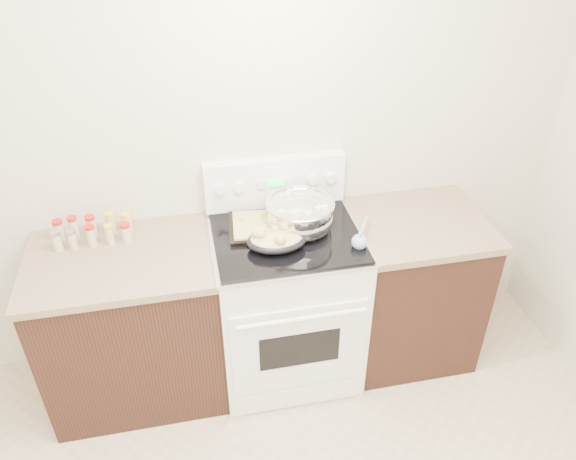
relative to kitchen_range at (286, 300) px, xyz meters
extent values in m
cube|color=beige|center=(-0.35, 0.35, 0.86)|extent=(4.00, 0.05, 2.70)
cube|color=black|center=(-0.83, 0.01, -0.05)|extent=(0.90, 0.64, 0.88)
cube|color=brown|center=(-0.83, 0.01, 0.41)|extent=(0.93, 0.67, 0.04)
cube|color=black|center=(0.73, 0.01, -0.05)|extent=(0.70, 0.64, 0.88)
cube|color=brown|center=(0.73, 0.01, 0.41)|extent=(0.73, 0.67, 0.04)
cube|color=white|center=(0.00, 0.00, -0.03)|extent=(0.76, 0.66, 0.92)
cube|color=white|center=(0.00, -0.34, -0.04)|extent=(0.70, 0.01, 0.55)
cube|color=black|center=(0.00, -0.35, -0.04)|extent=(0.42, 0.01, 0.22)
cylinder|color=white|center=(0.00, -0.38, 0.21)|extent=(0.65, 0.02, 0.02)
cube|color=white|center=(0.00, -0.34, -0.41)|extent=(0.70, 0.01, 0.14)
cube|color=silver|center=(0.00, 0.00, 0.44)|extent=(0.78, 0.68, 0.01)
cube|color=black|center=(0.00, 0.00, 0.45)|extent=(0.74, 0.64, 0.01)
cube|color=white|center=(0.00, 0.29, 0.59)|extent=(0.76, 0.07, 0.28)
cylinder|color=white|center=(-0.30, 0.24, 0.61)|extent=(0.06, 0.02, 0.06)
cylinder|color=white|center=(-0.20, 0.24, 0.61)|extent=(0.06, 0.02, 0.06)
cylinder|color=white|center=(0.20, 0.24, 0.61)|extent=(0.06, 0.02, 0.06)
cylinder|color=white|center=(0.30, 0.24, 0.61)|extent=(0.06, 0.02, 0.06)
cube|color=#19E533|center=(0.00, 0.25, 0.61)|extent=(0.09, 0.00, 0.04)
cube|color=silver|center=(-0.08, 0.25, 0.61)|extent=(0.05, 0.00, 0.05)
cube|color=silver|center=(0.08, 0.25, 0.61)|extent=(0.05, 0.00, 0.05)
ellipsoid|color=silver|center=(0.08, 0.03, 0.52)|extent=(0.42, 0.42, 0.21)
cylinder|color=silver|center=(0.08, 0.03, 0.46)|extent=(0.19, 0.19, 0.01)
torus|color=silver|center=(0.08, 0.03, 0.60)|extent=(0.35, 0.35, 0.02)
cylinder|color=silver|center=(0.08, 0.03, 0.54)|extent=(0.33, 0.33, 0.11)
cylinder|color=brown|center=(0.08, 0.03, 0.59)|extent=(0.31, 0.31, 0.00)
cube|color=beige|center=(0.10, -0.07, 0.60)|extent=(0.04, 0.04, 0.03)
cube|color=beige|center=(0.07, 0.02, 0.60)|extent=(0.04, 0.04, 0.03)
cube|color=beige|center=(0.13, -0.02, 0.60)|extent=(0.04, 0.04, 0.02)
cube|color=beige|center=(0.15, 0.02, 0.60)|extent=(0.03, 0.03, 0.02)
cube|color=beige|center=(-0.03, -0.03, 0.60)|extent=(0.04, 0.04, 0.02)
cube|color=beige|center=(0.09, 0.10, 0.60)|extent=(0.03, 0.03, 0.02)
cube|color=beige|center=(0.05, 0.15, 0.60)|extent=(0.03, 0.03, 0.02)
cube|color=beige|center=(0.16, -0.03, 0.60)|extent=(0.04, 0.04, 0.03)
cube|color=beige|center=(0.20, -0.03, 0.60)|extent=(0.03, 0.03, 0.02)
cube|color=beige|center=(0.06, 0.00, 0.60)|extent=(0.03, 0.03, 0.02)
ellipsoid|color=black|center=(-0.07, -0.11, 0.49)|extent=(0.30, 0.21, 0.08)
ellipsoid|color=tan|center=(-0.07, -0.11, 0.51)|extent=(0.27, 0.19, 0.06)
sphere|color=tan|center=(0.00, -0.10, 0.54)|extent=(0.04, 0.04, 0.04)
sphere|color=tan|center=(-0.14, -0.08, 0.54)|extent=(0.04, 0.04, 0.04)
sphere|color=tan|center=(-0.16, -0.10, 0.54)|extent=(0.05, 0.05, 0.05)
sphere|color=tan|center=(-0.06, -0.16, 0.54)|extent=(0.04, 0.04, 0.04)
sphere|color=tan|center=(-0.07, -0.07, 0.54)|extent=(0.05, 0.05, 0.05)
sphere|color=tan|center=(-0.06, -0.17, 0.54)|extent=(0.05, 0.05, 0.05)
sphere|color=tan|center=(-0.15, -0.09, 0.54)|extent=(0.04, 0.04, 0.04)
sphere|color=tan|center=(-0.14, -0.11, 0.54)|extent=(0.04, 0.04, 0.04)
cube|color=black|center=(-0.07, 0.07, 0.46)|extent=(0.45, 0.34, 0.02)
cube|color=tan|center=(-0.07, 0.07, 0.48)|extent=(0.41, 0.29, 0.02)
sphere|color=tan|center=(-0.08, 0.15, 0.49)|extent=(0.04, 0.04, 0.04)
sphere|color=tan|center=(-0.05, 0.08, 0.49)|extent=(0.04, 0.04, 0.04)
sphere|color=tan|center=(-0.21, 0.13, 0.49)|extent=(0.04, 0.04, 0.04)
sphere|color=tan|center=(-0.10, 0.15, 0.49)|extent=(0.03, 0.03, 0.03)
sphere|color=tan|center=(-0.10, 0.02, 0.49)|extent=(0.04, 0.04, 0.04)
sphere|color=tan|center=(-0.04, -0.03, 0.49)|extent=(0.04, 0.04, 0.04)
sphere|color=tan|center=(0.00, 0.12, 0.49)|extent=(0.04, 0.04, 0.04)
sphere|color=tan|center=(-0.01, 0.08, 0.49)|extent=(0.04, 0.04, 0.04)
sphere|color=tan|center=(-0.01, 0.04, 0.49)|extent=(0.04, 0.04, 0.04)
sphere|color=tan|center=(-0.10, 0.01, 0.49)|extent=(0.04, 0.04, 0.04)
cylinder|color=#9B6446|center=(-0.08, 0.03, 0.46)|extent=(0.13, 0.26, 0.01)
sphere|color=#9B6446|center=(-0.13, -0.07, 0.47)|extent=(0.04, 0.04, 0.04)
sphere|color=#78A0B3|center=(0.33, -0.19, 0.48)|extent=(0.08, 0.08, 0.08)
cylinder|color=#78A0B3|center=(0.38, -0.09, 0.51)|extent=(0.13, 0.23, 0.07)
cylinder|color=#BFB28C|center=(-1.13, 0.21, 0.48)|extent=(0.05, 0.05, 0.10)
cylinder|color=#B21414|center=(-1.13, 0.21, 0.54)|extent=(0.05, 0.05, 0.02)
cylinder|color=#BFB28C|center=(-1.05, 0.20, 0.49)|extent=(0.04, 0.04, 0.11)
cylinder|color=#B21414|center=(-1.05, 0.20, 0.55)|extent=(0.05, 0.05, 0.02)
cylinder|color=#BFB28C|center=(-0.96, 0.20, 0.49)|extent=(0.05, 0.05, 0.11)
cylinder|color=#B21414|center=(-0.96, 0.20, 0.55)|extent=(0.05, 0.05, 0.02)
cylinder|color=#BFB28C|center=(-0.87, 0.21, 0.49)|extent=(0.04, 0.04, 0.11)
cylinder|color=gold|center=(-0.87, 0.21, 0.55)|extent=(0.05, 0.05, 0.02)
cylinder|color=#BFB28C|center=(-0.79, 0.21, 0.48)|extent=(0.04, 0.04, 0.10)
cylinder|color=gold|center=(-0.79, 0.21, 0.53)|extent=(0.05, 0.05, 0.02)
cylinder|color=#BFB28C|center=(-1.13, 0.12, 0.47)|extent=(0.05, 0.05, 0.09)
cylinder|color=#B2B2B7|center=(-1.13, 0.12, 0.53)|extent=(0.05, 0.05, 0.02)
cylinder|color=#BFB28C|center=(-1.05, 0.12, 0.47)|extent=(0.04, 0.04, 0.09)
cylinder|color=#B2B2B7|center=(-1.05, 0.12, 0.53)|extent=(0.04, 0.04, 0.02)
cylinder|color=#BFB28C|center=(-0.96, 0.12, 0.48)|extent=(0.04, 0.04, 0.10)
cylinder|color=#B21414|center=(-0.96, 0.12, 0.54)|extent=(0.05, 0.05, 0.02)
cylinder|color=#BFB28C|center=(-0.87, 0.12, 0.48)|extent=(0.04, 0.04, 0.09)
cylinder|color=gold|center=(-0.87, 0.12, 0.53)|extent=(0.04, 0.04, 0.02)
cylinder|color=#BFB28C|center=(-0.79, 0.12, 0.48)|extent=(0.05, 0.05, 0.09)
cylinder|color=#B21414|center=(-0.79, 0.12, 0.53)|extent=(0.05, 0.05, 0.02)
camera|label=1|loc=(-0.47, -2.31, 2.08)|focal=35.00mm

